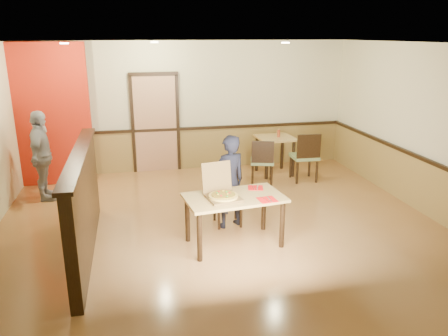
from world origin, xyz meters
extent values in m
plane|color=#B57F46|center=(0.00, 0.00, 0.00)|extent=(7.00, 7.00, 0.00)
plane|color=black|center=(0.00, 0.00, 2.80)|extent=(7.00, 7.00, 0.00)
plane|color=beige|center=(0.00, 3.50, 1.40)|extent=(7.00, 0.00, 7.00)
plane|color=beige|center=(3.50, 0.00, 1.40)|extent=(0.00, 7.00, 7.00)
cube|color=olive|center=(0.00, 3.47, 0.45)|extent=(7.00, 0.04, 0.90)
cube|color=black|center=(0.00, 3.45, 0.92)|extent=(7.00, 0.06, 0.06)
cube|color=olive|center=(3.47, 0.00, 0.45)|extent=(0.04, 7.00, 0.90)
cube|color=black|center=(3.45, 0.00, 0.92)|extent=(0.06, 7.00, 0.06)
cube|color=tan|center=(-0.80, 3.46, 1.05)|extent=(0.90, 0.06, 2.10)
cube|color=black|center=(-2.00, -0.20, 0.70)|extent=(0.14, 3.00, 1.40)
cube|color=black|center=(-2.00, -0.20, 1.42)|extent=(0.20, 3.10, 0.05)
cube|color=#B41F0C|center=(-2.90, 3.00, 1.40)|extent=(1.60, 0.20, 2.78)
cylinder|color=#FFDBB2|center=(-2.30, 1.80, 2.78)|extent=(0.14, 0.14, 0.02)
cylinder|color=#FFDBB2|center=(-0.80, 2.50, 2.78)|extent=(0.14, 0.14, 0.02)
cylinder|color=#FFDBB2|center=(1.40, 1.50, 2.78)|extent=(0.14, 0.14, 0.02)
cube|color=#B08F4A|center=(0.05, -0.39, 0.72)|extent=(1.47, 0.96, 0.04)
cylinder|color=black|center=(-0.51, -0.78, 0.35)|extent=(0.07, 0.07, 0.70)
cylinder|color=black|center=(-0.59, -0.16, 0.35)|extent=(0.07, 0.07, 0.70)
cylinder|color=black|center=(0.70, -0.62, 0.35)|extent=(0.07, 0.07, 0.70)
cylinder|color=black|center=(0.62, 0.00, 0.35)|extent=(0.07, 0.07, 0.70)
cube|color=#72874F|center=(0.11, 0.31, 0.43)|extent=(0.43, 0.43, 0.06)
cube|color=black|center=(0.11, 0.51, 0.66)|extent=(0.41, 0.04, 0.41)
cylinder|color=black|center=(-0.06, 0.14, 0.19)|extent=(0.04, 0.04, 0.37)
cylinder|color=black|center=(-0.07, 0.49, 0.19)|extent=(0.04, 0.04, 0.37)
cylinder|color=black|center=(0.29, 0.14, 0.19)|extent=(0.04, 0.04, 0.37)
cylinder|color=black|center=(0.29, 0.49, 0.19)|extent=(0.04, 0.04, 0.37)
cube|color=#72874F|center=(1.23, 2.14, 0.46)|extent=(0.56, 0.56, 0.06)
cube|color=black|center=(1.18, 1.94, 0.71)|extent=(0.43, 0.16, 0.44)
cylinder|color=black|center=(1.47, 2.27, 0.20)|extent=(0.04, 0.04, 0.40)
cylinder|color=black|center=(1.37, 1.91, 0.20)|extent=(0.04, 0.04, 0.40)
cylinder|color=black|center=(1.10, 2.37, 0.20)|extent=(0.04, 0.04, 0.40)
cylinder|color=black|center=(1.00, 2.01, 0.20)|extent=(0.04, 0.04, 0.40)
cube|color=#72874F|center=(2.13, 2.14, 0.51)|extent=(0.52, 0.52, 0.07)
cube|color=black|center=(2.13, 1.91, 0.78)|extent=(0.49, 0.06, 0.49)
cylinder|color=black|center=(2.35, 2.34, 0.22)|extent=(0.05, 0.05, 0.44)
cylinder|color=black|center=(2.34, 1.92, 0.22)|extent=(0.05, 0.05, 0.44)
cylinder|color=black|center=(1.93, 2.36, 0.22)|extent=(0.05, 0.05, 0.44)
cylinder|color=black|center=(1.92, 1.94, 0.22)|extent=(0.05, 0.05, 0.44)
cube|color=#B08F4A|center=(1.68, 2.69, 0.80)|extent=(0.81, 0.81, 0.04)
cylinder|color=black|center=(1.40, 2.37, 0.39)|extent=(0.07, 0.07, 0.78)
cylinder|color=black|center=(1.36, 2.97, 0.39)|extent=(0.07, 0.07, 0.78)
cylinder|color=black|center=(2.00, 2.41, 0.39)|extent=(0.07, 0.07, 0.78)
cylinder|color=black|center=(1.97, 3.01, 0.39)|extent=(0.07, 0.07, 0.78)
imported|color=black|center=(0.12, 0.23, 0.74)|extent=(0.63, 0.52, 1.48)
imported|color=#9A9BA3|center=(-2.92, 2.08, 0.82)|extent=(0.45, 0.99, 1.65)
cube|color=brown|center=(-0.12, -0.46, 0.75)|extent=(0.50, 0.50, 0.03)
cube|color=brown|center=(-0.16, -0.21, 0.98)|extent=(0.44, 0.16, 0.43)
cylinder|color=#DBBD4F|center=(-0.12, -0.46, 0.78)|extent=(0.53, 0.53, 0.03)
cube|color=red|center=(0.47, -0.62, 0.74)|extent=(0.27, 0.27, 0.01)
cylinder|color=silver|center=(0.44, -0.62, 0.75)|extent=(0.03, 0.21, 0.01)
cube|color=silver|center=(0.50, -0.62, 0.74)|extent=(0.04, 0.22, 0.00)
cube|color=red|center=(0.44, -0.12, 0.74)|extent=(0.27, 0.27, 0.01)
cylinder|color=silver|center=(0.41, -0.12, 0.75)|extent=(0.05, 0.19, 0.01)
cube|color=silver|center=(0.47, -0.12, 0.74)|extent=(0.06, 0.20, 0.00)
cylinder|color=#8E3819|center=(1.75, 2.67, 0.90)|extent=(0.06, 0.06, 0.16)
camera|label=1|loc=(-1.29, -5.99, 2.93)|focal=35.00mm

